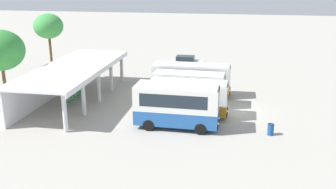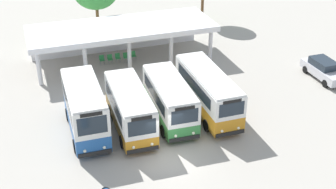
% 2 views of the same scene
% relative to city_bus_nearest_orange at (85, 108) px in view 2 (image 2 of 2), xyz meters
% --- Properties ---
extents(ground_plane, '(180.00, 180.00, 0.00)m').
position_rel_city_bus_nearest_orange_xyz_m(ground_plane, '(4.42, -4.66, -1.96)').
color(ground_plane, '#A39E93').
extents(city_bus_nearest_orange, '(2.44, 6.75, 3.57)m').
position_rel_city_bus_nearest_orange_xyz_m(city_bus_nearest_orange, '(0.00, 0.00, 0.00)').
color(city_bus_nearest_orange, black).
rests_on(city_bus_nearest_orange, ground).
extents(city_bus_second_in_row, '(2.45, 6.97, 3.07)m').
position_rel_city_bus_nearest_orange_xyz_m(city_bus_second_in_row, '(2.97, -0.51, -0.25)').
color(city_bus_second_in_row, black).
rests_on(city_bus_second_in_row, ground).
extents(city_bus_middle_cream, '(2.54, 6.89, 3.04)m').
position_rel_city_bus_nearest_orange_xyz_m(city_bus_middle_cream, '(5.94, -0.23, -0.26)').
color(city_bus_middle_cream, black).
rests_on(city_bus_middle_cream, ground).
extents(city_bus_fourth_amber, '(2.34, 7.91, 3.20)m').
position_rel_city_bus_nearest_orange_xyz_m(city_bus_fourth_amber, '(8.91, -0.11, -0.18)').
color(city_bus_fourth_amber, black).
rests_on(city_bus_fourth_amber, ground).
extents(parked_car_flank, '(1.85, 4.53, 1.62)m').
position_rel_city_bus_nearest_orange_xyz_m(parked_car_flank, '(20.46, 1.82, -1.13)').
color(parked_car_flank, black).
rests_on(parked_car_flank, ground).
extents(terminal_canopy, '(16.52, 5.95, 3.40)m').
position_rel_city_bus_nearest_orange_xyz_m(terminal_canopy, '(5.23, 11.43, 0.70)').
color(terminal_canopy, silver).
rests_on(terminal_canopy, ground).
extents(waiting_chair_end_by_column, '(0.45, 0.45, 0.86)m').
position_rel_city_bus_nearest_orange_xyz_m(waiting_chair_end_by_column, '(3.22, 10.67, -1.43)').
color(waiting_chair_end_by_column, slate).
rests_on(waiting_chair_end_by_column, ground).
extents(waiting_chair_second_from_end, '(0.45, 0.45, 0.86)m').
position_rel_city_bus_nearest_orange_xyz_m(waiting_chair_second_from_end, '(3.95, 10.59, -1.43)').
color(waiting_chair_second_from_end, slate).
rests_on(waiting_chair_second_from_end, ground).
extents(waiting_chair_middle_seat, '(0.45, 0.45, 0.86)m').
position_rel_city_bus_nearest_orange_xyz_m(waiting_chair_middle_seat, '(4.68, 10.63, -1.43)').
color(waiting_chair_middle_seat, slate).
rests_on(waiting_chair_middle_seat, ground).
extents(waiting_chair_fourth_seat, '(0.45, 0.45, 0.86)m').
position_rel_city_bus_nearest_orange_xyz_m(waiting_chair_fourth_seat, '(5.41, 10.54, -1.43)').
color(waiting_chair_fourth_seat, slate).
rests_on(waiting_chair_fourth_seat, ground).
extents(waiting_chair_fifth_seat, '(0.45, 0.45, 0.86)m').
position_rel_city_bus_nearest_orange_xyz_m(waiting_chair_fifth_seat, '(6.14, 10.64, -1.43)').
color(waiting_chair_fifth_seat, slate).
rests_on(waiting_chair_fifth_seat, ground).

